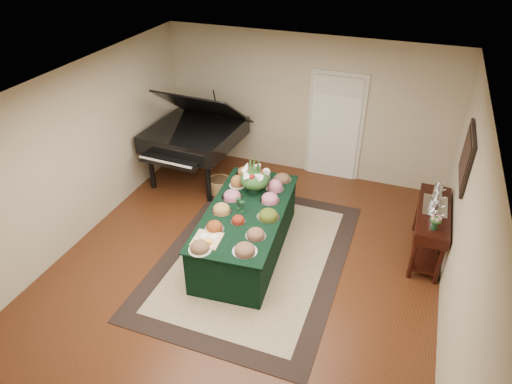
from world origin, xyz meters
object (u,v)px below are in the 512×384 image
(buffet_table, at_px, (246,231))
(grand_piano, at_px, (195,134))
(floral_centerpiece, at_px, (255,176))
(mahogany_sideboard, at_px, (432,220))

(buffet_table, xyz_separation_m, grand_piano, (-1.71, 1.75, 0.56))
(floral_centerpiece, relative_size, mahogany_sideboard, 0.33)
(buffet_table, xyz_separation_m, mahogany_sideboard, (2.61, 0.87, 0.27))
(mahogany_sideboard, bearing_deg, floral_centerpiece, -172.82)
(floral_centerpiece, relative_size, grand_piano, 0.24)
(grand_piano, height_order, mahogany_sideboard, grand_piano)
(floral_centerpiece, xyz_separation_m, grand_piano, (-1.65, 1.21, -0.11))
(buffet_table, distance_m, floral_centerpiece, 0.85)
(buffet_table, relative_size, floral_centerpiece, 5.21)
(floral_centerpiece, height_order, mahogany_sideboard, floral_centerpiece)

